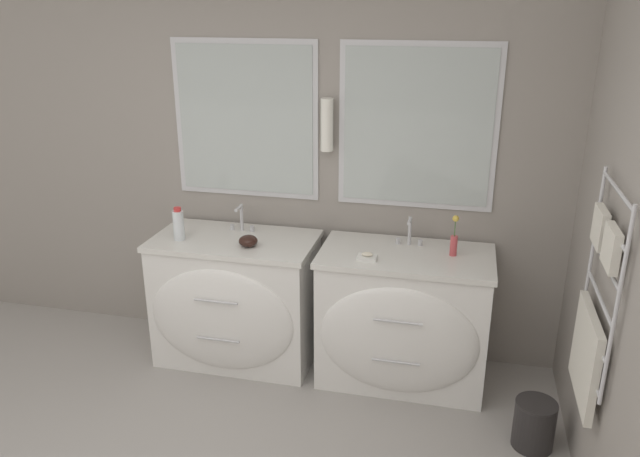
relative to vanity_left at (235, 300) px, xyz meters
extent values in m
cube|color=gray|center=(0.21, 0.39, 0.86)|extent=(5.39, 0.06, 2.60)
cube|color=silver|center=(0.00, 0.35, 1.15)|extent=(0.98, 0.01, 1.03)
cube|color=#B2BCBA|center=(0.00, 0.34, 1.15)|extent=(0.91, 0.01, 0.96)
cube|color=silver|center=(1.12, 0.35, 1.15)|extent=(0.98, 0.01, 1.03)
cube|color=#B2BCBA|center=(1.12, 0.34, 1.15)|extent=(0.91, 0.01, 0.96)
cylinder|color=white|center=(0.56, 0.30, 1.15)|extent=(0.08, 0.08, 0.33)
cube|color=silver|center=(0.56, 0.35, 1.15)|extent=(0.05, 0.02, 0.08)
cube|color=gray|center=(2.13, -0.88, 0.86)|extent=(0.06, 4.36, 2.60)
cylinder|color=silver|center=(2.07, -1.02, 0.69)|extent=(0.02, 0.02, 0.91)
cylinder|color=silver|center=(2.07, -0.42, 0.69)|extent=(0.02, 0.02, 0.91)
cylinder|color=silver|center=(2.07, -0.72, 1.12)|extent=(0.02, 0.59, 0.02)
cylinder|color=silver|center=(2.07, -0.72, 0.95)|extent=(0.02, 0.59, 0.02)
cylinder|color=silver|center=(2.07, -0.72, 0.78)|extent=(0.02, 0.59, 0.02)
cylinder|color=silver|center=(2.07, -0.72, 0.61)|extent=(0.02, 0.59, 0.02)
cylinder|color=silver|center=(2.07, -0.72, 0.44)|extent=(0.02, 0.59, 0.02)
cylinder|color=silver|center=(2.07, -0.72, 0.27)|extent=(0.02, 0.59, 0.02)
cube|color=silver|center=(2.05, -0.72, 0.30)|extent=(0.04, 0.50, 0.45)
cube|color=silver|center=(2.05, -0.85, 0.90)|extent=(0.04, 0.20, 0.18)
cube|color=silver|center=(2.05, -0.59, 0.90)|extent=(0.04, 0.20, 0.18)
cube|color=white|center=(0.00, 0.04, -0.02)|extent=(1.03, 0.56, 0.83)
ellipsoid|color=white|center=(0.00, -0.24, -0.02)|extent=(0.95, 0.12, 0.70)
cube|color=silver|center=(0.00, 0.04, 0.41)|extent=(1.06, 0.59, 0.04)
ellipsoid|color=white|center=(0.00, 0.01, 0.39)|extent=(0.35, 0.30, 0.08)
cylinder|color=silver|center=(0.00, -0.31, 0.14)|extent=(0.28, 0.01, 0.01)
cylinder|color=silver|center=(0.00, -0.31, -0.12)|extent=(0.28, 0.01, 0.01)
cube|color=white|center=(1.12, 0.04, -0.02)|extent=(1.03, 0.56, 0.83)
ellipsoid|color=white|center=(1.12, -0.24, -0.02)|extent=(0.95, 0.12, 0.70)
cube|color=silver|center=(1.12, 0.04, 0.41)|extent=(1.06, 0.59, 0.04)
ellipsoid|color=white|center=(1.12, 0.01, 0.39)|extent=(0.35, 0.30, 0.08)
cylinder|color=silver|center=(1.12, -0.31, 0.14)|extent=(0.28, 0.01, 0.01)
cylinder|color=silver|center=(1.12, -0.31, -0.12)|extent=(0.28, 0.01, 0.01)
cylinder|color=silver|center=(0.00, 0.19, 0.52)|extent=(0.02, 0.02, 0.18)
cylinder|color=silver|center=(0.00, 0.14, 0.60)|extent=(0.02, 0.10, 0.02)
cylinder|color=silver|center=(-0.07, 0.19, 0.45)|extent=(0.03, 0.03, 0.04)
cylinder|color=silver|center=(0.07, 0.19, 0.45)|extent=(0.03, 0.03, 0.04)
cylinder|color=silver|center=(1.12, 0.19, 0.52)|extent=(0.02, 0.02, 0.18)
cylinder|color=silver|center=(1.12, 0.14, 0.60)|extent=(0.02, 0.10, 0.02)
cylinder|color=silver|center=(1.05, 0.19, 0.45)|extent=(0.03, 0.03, 0.04)
cylinder|color=silver|center=(1.19, 0.19, 0.45)|extent=(0.03, 0.03, 0.04)
cylinder|color=silver|center=(-0.34, -0.06, 0.53)|extent=(0.07, 0.07, 0.19)
cylinder|color=red|center=(-0.34, -0.06, 0.63)|extent=(0.05, 0.05, 0.02)
ellipsoid|color=black|center=(0.14, -0.07, 0.46)|extent=(0.12, 0.12, 0.07)
cylinder|color=#CC4C51|center=(1.40, 0.07, 0.49)|extent=(0.04, 0.04, 0.12)
cylinder|color=#477238|center=(1.40, 0.07, 0.61)|extent=(0.01, 0.01, 0.11)
sphere|color=#E5BF47|center=(1.40, 0.07, 0.66)|extent=(0.04, 0.04, 0.04)
cube|color=white|center=(0.90, -0.11, 0.44)|extent=(0.11, 0.08, 0.02)
ellipsoid|color=#F2E5CC|center=(0.90, -0.11, 0.46)|extent=(0.07, 0.05, 0.02)
cylinder|color=#282626|center=(1.90, -0.48, -0.30)|extent=(0.22, 0.22, 0.28)
torus|color=#282626|center=(1.90, -0.48, -0.17)|extent=(0.23, 0.23, 0.01)
camera|label=1|loc=(1.42, -3.51, 1.88)|focal=35.00mm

